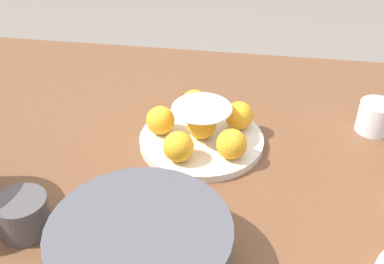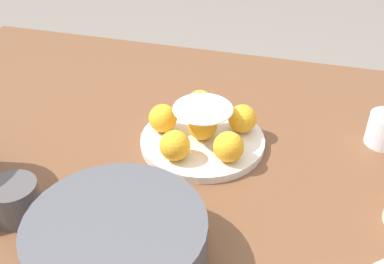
% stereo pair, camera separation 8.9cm
% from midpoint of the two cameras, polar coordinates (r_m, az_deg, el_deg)
% --- Properties ---
extents(dining_table, '(1.52, 0.99, 0.71)m').
position_cam_midpoint_polar(dining_table, '(0.95, -3.89, -6.56)').
color(dining_table, brown).
rests_on(dining_table, ground_plane).
extents(cake_plate, '(0.25, 0.25, 0.10)m').
position_cam_midpoint_polar(cake_plate, '(0.91, -1.61, 0.26)').
color(cake_plate, silver).
rests_on(cake_plate, dining_table).
extents(serving_bowl, '(0.26, 0.26, 0.08)m').
position_cam_midpoint_polar(serving_bowl, '(0.67, -10.42, -14.27)').
color(serving_bowl, '#4C4C51').
rests_on(serving_bowl, dining_table).
extents(cup_near, '(0.07, 0.07, 0.07)m').
position_cam_midpoint_polar(cup_near, '(1.01, 19.98, 1.72)').
color(cup_near, white).
rests_on(cup_near, dining_table).
extents(cup_far, '(0.08, 0.08, 0.07)m').
position_cam_midpoint_polar(cup_far, '(0.79, -23.70, -9.77)').
color(cup_far, '#4C4747').
rests_on(cup_far, dining_table).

